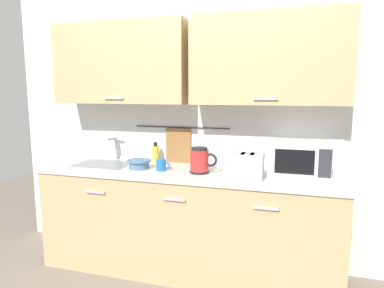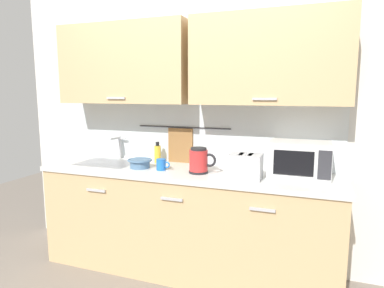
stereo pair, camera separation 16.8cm
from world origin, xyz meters
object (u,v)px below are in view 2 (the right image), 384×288
(microwave, at_px, (299,159))
(mug_near_sink, at_px, (161,165))
(mixing_bowl, at_px, (140,163))
(electric_kettle, at_px, (199,161))
(dish_soap_bottle, at_px, (158,154))
(toaster, at_px, (246,166))

(microwave, xyz_separation_m, mug_near_sink, (-1.10, -0.18, -0.09))
(mug_near_sink, xyz_separation_m, mixing_bowl, (-0.21, 0.01, -0.00))
(electric_kettle, xyz_separation_m, dish_soap_bottle, (-0.49, 0.25, -0.01))
(mug_near_sink, distance_m, toaster, 0.72)
(dish_soap_bottle, xyz_separation_m, mug_near_sink, (0.16, -0.26, -0.04))
(microwave, relative_size, mixing_bowl, 2.15)
(dish_soap_bottle, distance_m, mug_near_sink, 0.31)
(electric_kettle, relative_size, toaster, 0.89)
(dish_soap_bottle, bearing_deg, electric_kettle, -26.65)
(electric_kettle, bearing_deg, toaster, -8.58)
(dish_soap_bottle, xyz_separation_m, toaster, (0.88, -0.31, 0.01))
(microwave, xyz_separation_m, electric_kettle, (-0.77, -0.17, -0.03))
(mug_near_sink, bearing_deg, electric_kettle, 2.53)
(microwave, relative_size, dish_soap_bottle, 2.35)
(toaster, bearing_deg, dish_soap_bottle, 160.90)
(electric_kettle, distance_m, mixing_bowl, 0.54)
(dish_soap_bottle, bearing_deg, microwave, -3.57)
(electric_kettle, bearing_deg, mug_near_sink, -177.47)
(electric_kettle, bearing_deg, dish_soap_bottle, 153.35)
(microwave, distance_m, dish_soap_bottle, 1.26)
(dish_soap_bottle, height_order, toaster, dish_soap_bottle)
(mug_near_sink, xyz_separation_m, toaster, (0.72, -0.04, 0.05))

